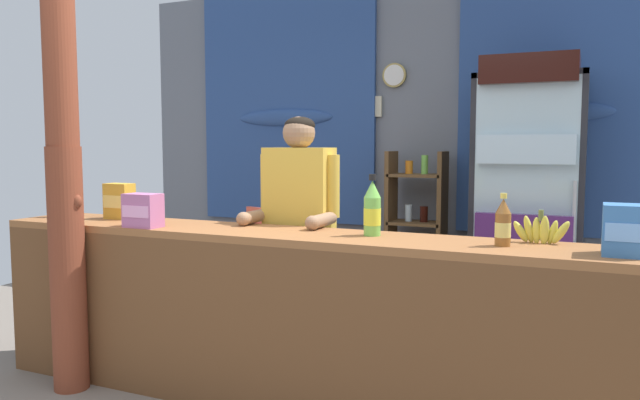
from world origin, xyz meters
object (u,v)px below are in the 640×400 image
at_px(soda_bottle_iced_tea, 503,224).
at_px(snack_box_biscuit, 624,230).
at_px(soda_bottle_grape_soda, 56,201).
at_px(drink_fridge, 528,183).
at_px(snack_box_choco_powder, 119,201).
at_px(timber_post, 63,157).
at_px(plastic_lawn_chair, 252,254).
at_px(banana_bunch, 540,231).
at_px(shopkeeper, 299,215).
at_px(soda_bottle_lime_soda, 372,210).
at_px(stall_counter, 268,303).
at_px(bottle_shelf_rack, 416,228).
at_px(snack_box_wafer, 143,210).

height_order(soda_bottle_iced_tea, snack_box_biscuit, soda_bottle_iced_tea).
bearing_deg(soda_bottle_grape_soda, soda_bottle_iced_tea, 0.09).
xyz_separation_m(drink_fridge, snack_box_choco_powder, (-2.24, -1.80, -0.06)).
bearing_deg(timber_post, snack_box_choco_powder, 88.20).
xyz_separation_m(plastic_lawn_chair, banana_bunch, (2.32, -1.32, 0.50)).
distance_m(shopkeeper, soda_bottle_lime_soda, 0.65).
distance_m(stall_counter, bottle_shelf_rack, 2.24).
bearing_deg(banana_bunch, snack_box_choco_powder, -178.47).
xyz_separation_m(drink_fridge, bottle_shelf_rack, (-0.91, 0.24, -0.41)).
bearing_deg(snack_box_biscuit, plastic_lawn_chair, 150.30).
distance_m(drink_fridge, bottle_shelf_rack, 1.02).
bearing_deg(soda_bottle_iced_tea, snack_box_wafer, -175.18).
bearing_deg(stall_counter, bottle_shelf_rack, 85.35).
height_order(bottle_shelf_rack, snack_box_wafer, bottle_shelf_rack).
distance_m(drink_fridge, snack_box_wafer, 2.75).
bearing_deg(soda_bottle_iced_tea, shopkeeper, 162.59).
height_order(drink_fridge, snack_box_biscuit, drink_fridge).
xyz_separation_m(bottle_shelf_rack, soda_bottle_grape_soda, (-1.76, -2.13, 0.34)).
distance_m(stall_counter, snack_box_biscuit, 1.70).
distance_m(timber_post, snack_box_biscuit, 2.82).
xyz_separation_m(soda_bottle_grape_soda, snack_box_wafer, (0.82, -0.16, -0.01)).
distance_m(soda_bottle_lime_soda, snack_box_choco_powder, 1.65).
distance_m(bottle_shelf_rack, snack_box_choco_powder, 2.46).
xyz_separation_m(shopkeeper, soda_bottle_iced_tea, (1.21, -0.38, 0.06)).
bearing_deg(soda_bottle_grape_soda, snack_box_choco_powder, 12.30).
distance_m(snack_box_biscuit, snack_box_wafer, 2.39).
bearing_deg(snack_box_biscuit, snack_box_wafer, -177.20).
bearing_deg(timber_post, soda_bottle_iced_tea, 7.91).
xyz_separation_m(bottle_shelf_rack, soda_bottle_lime_soda, (0.32, -2.06, 0.37)).
height_order(snack_box_choco_powder, snack_box_biscuit, snack_box_choco_powder).
bearing_deg(soda_bottle_iced_tea, drink_fridge, 91.82).
height_order(stall_counter, plastic_lawn_chair, stall_counter).
relative_size(stall_counter, shopkeeper, 2.21).
distance_m(soda_bottle_iced_tea, soda_bottle_grape_soda, 2.73).
relative_size(soda_bottle_lime_soda, soda_bottle_iced_tea, 1.29).
height_order(soda_bottle_grape_soda, snack_box_wafer, soda_bottle_grape_soda).
bearing_deg(soda_bottle_lime_soda, banana_bunch, 6.60).
height_order(plastic_lawn_chair, soda_bottle_iced_tea, soda_bottle_iced_tea).
distance_m(drink_fridge, snack_box_biscuit, 2.01).
height_order(timber_post, drink_fridge, timber_post).
relative_size(soda_bottle_iced_tea, snack_box_biscuit, 1.13).
height_order(timber_post, snack_box_choco_powder, timber_post).
xyz_separation_m(drink_fridge, soda_bottle_iced_tea, (0.06, -1.89, -0.07)).
xyz_separation_m(stall_counter, drink_fridge, (1.09, 1.99, 0.54)).
xyz_separation_m(drink_fridge, soda_bottle_grape_soda, (-2.67, -1.89, -0.07)).
bearing_deg(soda_bottle_lime_soda, shopkeeper, 150.84).
bearing_deg(snack_box_biscuit, banana_bunch, 149.48).
distance_m(bottle_shelf_rack, banana_bunch, 2.28).
xyz_separation_m(stall_counter, soda_bottle_iced_tea, (1.15, 0.11, 0.46)).
distance_m(bottle_shelf_rack, soda_bottle_grape_soda, 2.78).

